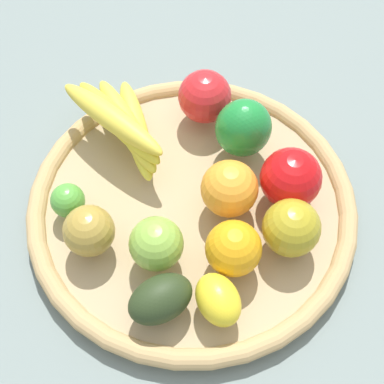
# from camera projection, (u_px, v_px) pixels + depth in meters

# --- Properties ---
(ground_plane) EXTENTS (2.40, 2.40, 0.00)m
(ground_plane) POSITION_uv_depth(u_px,v_px,m) (192.00, 213.00, 0.80)
(ground_plane) COLOR slate
(ground_plane) RESTS_ON ground
(basket) EXTENTS (0.44, 0.44, 0.03)m
(basket) POSITION_uv_depth(u_px,v_px,m) (192.00, 207.00, 0.78)
(basket) COLOR tan
(basket) RESTS_ON ground_plane
(banana_bunch) EXTENTS (0.17, 0.18, 0.07)m
(banana_bunch) POSITION_uv_depth(u_px,v_px,m) (123.00, 123.00, 0.79)
(banana_bunch) COLOR yellow
(banana_bunch) RESTS_ON basket
(orange_0) EXTENTS (0.09, 0.09, 0.07)m
(orange_0) POSITION_uv_depth(u_px,v_px,m) (233.00, 248.00, 0.69)
(orange_0) COLOR orange
(orange_0) RESTS_ON basket
(apple_2) EXTENTS (0.10, 0.10, 0.08)m
(apple_2) POSITION_uv_depth(u_px,v_px,m) (291.00, 178.00, 0.74)
(apple_2) COLOR red
(apple_2) RESTS_ON basket
(apple_0) EXTENTS (0.08, 0.08, 0.07)m
(apple_0) POSITION_uv_depth(u_px,v_px,m) (156.00, 244.00, 0.70)
(apple_0) COLOR #86B641
(apple_0) RESTS_ON basket
(apple_1) EXTENTS (0.07, 0.07, 0.06)m
(apple_1) POSITION_uv_depth(u_px,v_px,m) (89.00, 231.00, 0.71)
(apple_1) COLOR #A88836
(apple_1) RESTS_ON basket
(bell_pepper) EXTENTS (0.09, 0.10, 0.09)m
(bell_pepper) POSITION_uv_depth(u_px,v_px,m) (243.00, 128.00, 0.78)
(bell_pepper) COLOR #1F8736
(bell_pepper) RESTS_ON basket
(apple_3) EXTENTS (0.10, 0.10, 0.07)m
(apple_3) POSITION_uv_depth(u_px,v_px,m) (291.00, 228.00, 0.70)
(apple_3) COLOR #A89621
(apple_3) RESTS_ON basket
(orange_1) EXTENTS (0.10, 0.10, 0.07)m
(orange_1) POSITION_uv_depth(u_px,v_px,m) (229.00, 189.00, 0.73)
(orange_1) COLOR orange
(orange_1) RESTS_ON basket
(avocado) EXTENTS (0.09, 0.09, 0.05)m
(avocado) POSITION_uv_depth(u_px,v_px,m) (160.00, 299.00, 0.66)
(avocado) COLOR #28371B
(avocado) RESTS_ON basket
(lemon_0) EXTENTS (0.08, 0.08, 0.05)m
(lemon_0) POSITION_uv_depth(u_px,v_px,m) (218.00, 300.00, 0.67)
(lemon_0) COLOR yellow
(lemon_0) RESTS_ON basket
(apple_4) EXTENTS (0.10, 0.10, 0.08)m
(apple_4) POSITION_uv_depth(u_px,v_px,m) (205.00, 97.00, 0.81)
(apple_4) COLOR red
(apple_4) RESTS_ON basket
(lime_0) EXTENTS (0.06, 0.06, 0.04)m
(lime_0) POSITION_uv_depth(u_px,v_px,m) (68.00, 200.00, 0.74)
(lime_0) COLOR #52A33A
(lime_0) RESTS_ON basket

